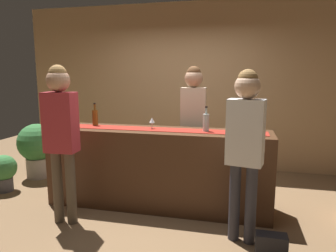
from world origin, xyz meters
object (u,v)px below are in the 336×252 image
wine_bottle_amber (95,117)px  customer_sipping (245,138)px  wine_glass_mid_counter (152,121)px  handbag (271,246)px  wine_bottle_clear (206,122)px  customer_browsing (61,127)px  wine_glass_near_customer (67,118)px  wine_glass_far_end (256,124)px  bartender (193,115)px  potted_plant_tall (37,147)px  potted_plant_small (4,171)px

wine_bottle_amber → customer_sipping: bearing=-20.5°
wine_glass_mid_counter → handbag: (1.38, -0.87, -0.98)m
wine_bottle_clear → wine_glass_mid_counter: (-0.67, 0.03, -0.01)m
handbag → customer_sipping: bearing=139.7°
wine_bottle_clear → customer_browsing: (-1.49, -0.67, -0.00)m
wine_glass_near_customer → handbag: 2.84m
wine_bottle_amber → customer_sipping: customer_sipping is taller
wine_glass_mid_counter → customer_sipping: customer_sipping is taller
wine_glass_far_end → bartender: (-0.81, 0.54, 0.01)m
potted_plant_tall → potted_plant_small: bearing=-96.4°
wine_bottle_clear → customer_sipping: bearing=-54.3°
wine_glass_near_customer → wine_glass_mid_counter: bearing=2.3°
wine_glass_near_customer → bartender: (1.58, 0.60, 0.01)m
customer_browsing → handbag: (2.20, -0.17, -0.99)m
wine_bottle_amber → potted_plant_small: (-1.39, -0.13, -0.80)m
wine_bottle_clear → wine_glass_near_customer: wine_bottle_clear is taller
customer_sipping → wine_glass_far_end: bearing=91.8°
customer_sipping → potted_plant_tall: size_ratio=1.94×
wine_bottle_amber → bartender: size_ratio=0.17×
handbag → wine_glass_mid_counter: bearing=147.8°
wine_glass_mid_counter → wine_glass_far_end: bearing=0.8°
handbag → wine_bottle_clear: bearing=130.1°
customer_browsing → potted_plant_tall: 1.93m
customer_browsing → potted_plant_small: 1.71m
wine_glass_near_customer → customer_sipping: 2.34m
wine_glass_far_end → bartender: 0.97m
handbag → wine_glass_far_end: bearing=99.3°
wine_glass_far_end → wine_glass_near_customer: bearing=-178.5°
bartender → potted_plant_small: bartender is taller
bartender → customer_browsing: (-1.25, -1.26, -0.01)m
customer_sipping → handbag: 1.01m
wine_glass_near_customer → customer_browsing: 0.73m
wine_glass_far_end → potted_plant_tall: wine_glass_far_end is taller
wine_bottle_amber → customer_sipping: size_ratio=0.18×
wine_bottle_clear → handbag: wine_bottle_clear is taller
bartender → wine_bottle_clear: bearing=108.7°
wine_glass_far_end → customer_sipping: size_ratio=0.08×
wine_glass_mid_counter → wine_glass_near_customer: bearing=-177.7°
customer_sipping → potted_plant_small: (-3.31, 0.59, -0.75)m
wine_glass_far_end → handbag: wine_glass_far_end is taller
wine_bottle_amber → handbag: bearing=-23.4°
customer_sipping → customer_browsing: (-1.94, -0.05, 0.04)m
wine_glass_near_customer → potted_plant_small: wine_glass_near_customer is taller
customer_browsing → potted_plant_small: bearing=151.9°
bartender → potted_plant_tall: size_ratio=2.01×
potted_plant_small → wine_bottle_amber: bearing=5.3°
wine_glass_mid_counter → potted_plant_tall: 2.28m
wine_glass_mid_counter → potted_plant_small: 2.33m
wine_glass_far_end → customer_sipping: 0.68m
wine_bottle_clear → bartender: (-0.24, 0.58, 0.01)m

